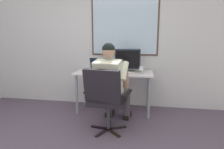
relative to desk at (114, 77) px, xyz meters
The scene contains 8 objects.
wall_rear 0.73m from the desk, 108.51° to the left, with size 5.24×0.08×2.50m.
desk is the anchor object (origin of this frame).
office_chair 0.90m from the desk, 88.63° to the right, with size 0.68×0.63×0.97m.
person_seated 0.64m from the desk, 84.46° to the right, with size 0.59×0.83×1.30m.
crt_monitor 0.41m from the desk, ahead, with size 0.47×0.25×0.42m.
laptop 0.38m from the desk, 169.36° to the left, with size 0.35×0.33×0.24m.
wine_glass 0.55m from the desk, 17.30° to the right, with size 0.07×0.07×0.13m.
coffee_mug 0.21m from the desk, 110.12° to the right, with size 0.09×0.09×0.11m.
Camera 1 is at (0.67, -1.51, 1.35)m, focal length 30.28 mm.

